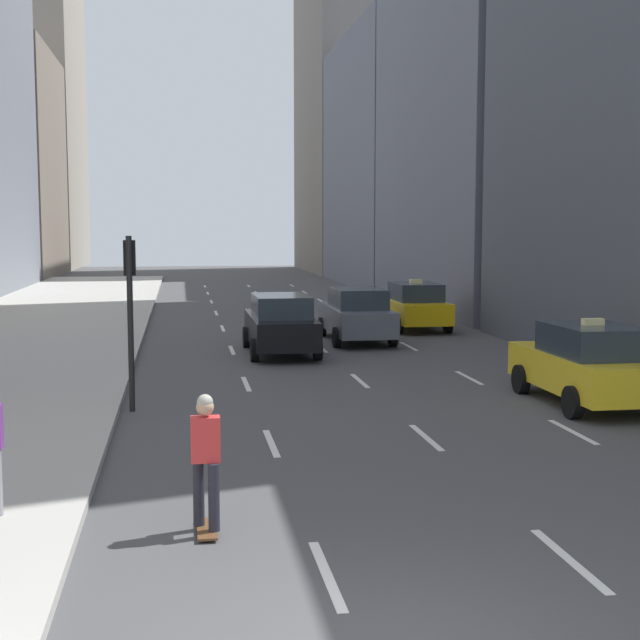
# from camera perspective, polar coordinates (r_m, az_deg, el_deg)

# --- Properties ---
(sidewalk_left) EXTENTS (8.00, 66.00, 0.15)m
(sidewalk_left) POSITION_cam_1_polar(r_m,az_deg,el_deg) (34.84, -17.58, -0.41)
(sidewalk_left) COLOR #ADAAA3
(sidewalk_left) RESTS_ON ground
(lane_markings) EXTENTS (5.72, 56.00, 0.01)m
(lane_markings) POSITION_cam_1_polar(r_m,az_deg,el_deg) (30.77, -0.77, -1.07)
(lane_markings) COLOR white
(lane_markings) RESTS_ON ground
(building_row_right) EXTENTS (6.00, 78.80, 35.79)m
(building_row_right) POSITION_cam_1_polar(r_m,az_deg,el_deg) (49.14, 7.96, 18.74)
(building_row_right) COLOR gray
(building_row_right) RESTS_ON ground
(taxi_lead) EXTENTS (2.02, 4.40, 1.87)m
(taxi_lead) POSITION_cam_1_polar(r_m,az_deg,el_deg) (33.09, 6.05, 0.92)
(taxi_lead) COLOR yellow
(taxi_lead) RESTS_ON ground
(taxi_second) EXTENTS (2.02, 4.40, 1.87)m
(taxi_second) POSITION_cam_1_polar(r_m,az_deg,el_deg) (19.78, 16.74, -2.70)
(taxi_second) COLOR yellow
(taxi_second) RESTS_ON ground
(sedan_black_near) EXTENTS (2.02, 4.84, 1.78)m
(sedan_black_near) POSITION_cam_1_polar(r_m,az_deg,el_deg) (26.56, -2.54, -0.24)
(sedan_black_near) COLOR black
(sedan_black_near) RESTS_ON ground
(sedan_silver_behind) EXTENTS (2.02, 4.79, 1.78)m
(sedan_silver_behind) POSITION_cam_1_polar(r_m,az_deg,el_deg) (29.42, 2.34, 0.37)
(sedan_silver_behind) COLOR #565B66
(sedan_silver_behind) RESTS_ON ground
(skateboarder) EXTENTS (0.36, 0.80, 1.75)m
(skateboarder) POSITION_cam_1_polar(r_m,az_deg,el_deg) (11.15, -7.33, -8.68)
(skateboarder) COLOR brown
(skateboarder) RESTS_ON ground
(traffic_light_pole) EXTENTS (0.24, 0.42, 3.60)m
(traffic_light_pole) POSITION_cam_1_polar(r_m,az_deg,el_deg) (18.59, -12.06, 1.63)
(traffic_light_pole) COLOR black
(traffic_light_pole) RESTS_ON ground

